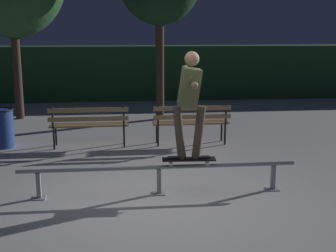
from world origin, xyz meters
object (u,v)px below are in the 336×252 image
Objects in this scene: park_bench_left_center at (191,120)px; trash_can at (2,128)px; grind_rail at (159,172)px; skateboarder at (190,96)px; park_bench_leftmost at (89,122)px; skateboard at (189,160)px.

park_bench_left_center is 3.89m from trash_can.
grind_rail is 2.61× the size of skateboarder.
trash_can is at bearing 176.84° from park_bench_left_center.
skateboard is at bearing -60.36° from park_bench_leftmost.
grind_rail is 5.09× the size of trash_can.
park_bench_leftmost is (-1.62, 2.84, -0.91)m from skateboarder.
skateboarder reaches higher than grind_rail.
park_bench_leftmost and park_bench_left_center have the same top height.
skateboard is 0.49× the size of park_bench_leftmost.
park_bench_leftmost is 2.11m from park_bench_left_center.
park_bench_left_center is (0.49, 2.84, 0.02)m from skateboard.
grind_rail is 4.25m from trash_can.
grind_rail is 2.54× the size of park_bench_leftmost.
park_bench_left_center is at bearing 0.00° from park_bench_leftmost.
park_bench_left_center is at bearing -3.16° from trash_can.
park_bench_leftmost is 1.00× the size of park_bench_left_center.
grind_rail is at bearing -108.09° from park_bench_left_center.
grind_rail is 3.08m from park_bench_leftmost.
trash_can reaches higher than skateboard.
skateboarder is at bearing -99.69° from park_bench_left_center.
park_bench_left_center is at bearing 80.25° from skateboard.
park_bench_left_center is (2.11, 0.00, 0.00)m from park_bench_leftmost.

